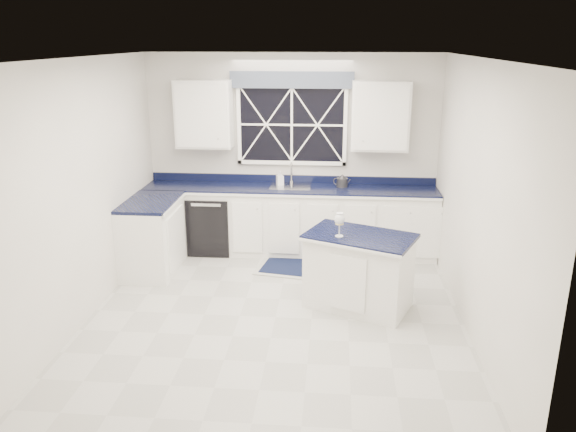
# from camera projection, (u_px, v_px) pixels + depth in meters

# --- Properties ---
(ground) EXTENTS (4.50, 4.50, 0.00)m
(ground) POSITION_uv_depth(u_px,v_px,m) (275.00, 317.00, 6.06)
(ground) COLOR #B6B5B1
(ground) RESTS_ON ground
(back_wall) EXTENTS (4.00, 0.10, 2.70)m
(back_wall) POSITION_uv_depth(u_px,v_px,m) (292.00, 153.00, 7.79)
(back_wall) COLOR beige
(back_wall) RESTS_ON ground
(base_cabinets) EXTENTS (3.99, 1.60, 0.90)m
(base_cabinets) POSITION_uv_depth(u_px,v_px,m) (265.00, 225.00, 7.64)
(base_cabinets) COLOR white
(base_cabinets) RESTS_ON ground
(countertop) EXTENTS (3.98, 0.64, 0.04)m
(countertop) POSITION_uv_depth(u_px,v_px,m) (290.00, 189.00, 7.63)
(countertop) COLOR black
(countertop) RESTS_ON base_cabinets
(dishwasher) EXTENTS (0.60, 0.58, 0.82)m
(dishwasher) POSITION_uv_depth(u_px,v_px,m) (212.00, 222.00, 7.88)
(dishwasher) COLOR black
(dishwasher) RESTS_ON ground
(window) EXTENTS (1.65, 0.09, 1.26)m
(window) POSITION_uv_depth(u_px,v_px,m) (292.00, 119.00, 7.59)
(window) COLOR black
(window) RESTS_ON ground
(upper_cabinets) EXTENTS (3.10, 0.34, 0.90)m
(upper_cabinets) POSITION_uv_depth(u_px,v_px,m) (291.00, 115.00, 7.46)
(upper_cabinets) COLOR white
(upper_cabinets) RESTS_ON ground
(faucet) EXTENTS (0.05, 0.20, 0.30)m
(faucet) POSITION_uv_depth(u_px,v_px,m) (291.00, 173.00, 7.76)
(faucet) COLOR #B9B9BB
(faucet) RESTS_ON countertop
(island) EXTENTS (1.32, 1.07, 0.85)m
(island) POSITION_uv_depth(u_px,v_px,m) (359.00, 271.00, 6.19)
(island) COLOR white
(island) RESTS_ON ground
(rug) EXTENTS (1.25, 0.88, 0.02)m
(rug) POSITION_uv_depth(u_px,v_px,m) (302.00, 268.00, 7.32)
(rug) COLOR #ABABA6
(rug) RESTS_ON ground
(kettle) EXTENTS (0.24, 0.19, 0.17)m
(kettle) POSITION_uv_depth(u_px,v_px,m) (342.00, 181.00, 7.62)
(kettle) COLOR #323134
(kettle) RESTS_ON countertop
(wine_glass) EXTENTS (0.11, 0.11, 0.26)m
(wine_glass) POSITION_uv_depth(u_px,v_px,m) (340.00, 220.00, 5.96)
(wine_glass) COLOR silver
(wine_glass) RESTS_ON island
(soap_bottle) EXTENTS (0.11, 0.12, 0.20)m
(soap_bottle) POSITION_uv_depth(u_px,v_px,m) (280.00, 178.00, 7.72)
(soap_bottle) COLOR silver
(soap_bottle) RESTS_ON countertop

